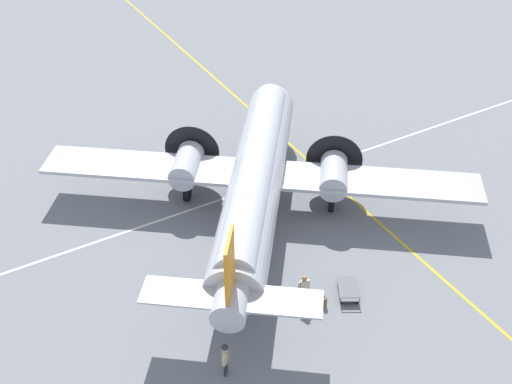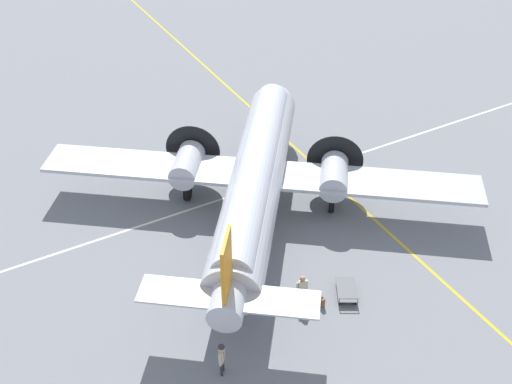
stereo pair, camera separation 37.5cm
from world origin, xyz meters
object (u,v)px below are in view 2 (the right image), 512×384
(suitcase_near_door, at_px, (312,300))
(baggage_cart, at_px, (347,290))
(suitcase_upright_spare, at_px, (321,301))
(crew_foreground, at_px, (222,357))
(passenger_boarding, at_px, (302,287))
(airliner_main, at_px, (257,174))

(suitcase_near_door, bearing_deg, baggage_cart, -98.42)
(suitcase_upright_spare, bearing_deg, crew_foreground, 102.13)
(passenger_boarding, xyz_separation_m, baggage_cart, (-0.61, -2.16, -0.77))
(airliner_main, bearing_deg, crew_foreground, 179.83)
(airliner_main, bearing_deg, suitcase_upright_spare, -149.05)
(passenger_boarding, height_order, baggage_cart, passenger_boarding)
(passenger_boarding, relative_size, suitcase_near_door, 2.58)
(suitcase_near_door, distance_m, baggage_cart, 1.83)
(airliner_main, height_order, crew_foreground, airliner_main)
(airliner_main, bearing_deg, baggage_cart, -138.11)
(crew_foreground, relative_size, suitcase_near_door, 2.60)
(crew_foreground, bearing_deg, passenger_boarding, 150.37)
(airliner_main, bearing_deg, passenger_boarding, -155.32)
(suitcase_near_door, distance_m, suitcase_upright_spare, 0.44)
(suitcase_near_door, relative_size, baggage_cart, 0.34)
(baggage_cart, bearing_deg, passenger_boarding, 103.65)
(airliner_main, xyz_separation_m, suitcase_near_door, (-7.27, 1.11, -2.32))
(airliner_main, height_order, suitcase_upright_spare, airliner_main)
(airliner_main, distance_m, passenger_boarding, 7.25)
(airliner_main, relative_size, baggage_cart, 10.90)
(passenger_boarding, xyz_separation_m, suitcase_upright_spare, (-0.58, -0.72, -0.78))
(suitcase_upright_spare, xyz_separation_m, baggage_cart, (-0.04, -1.44, 0.01))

